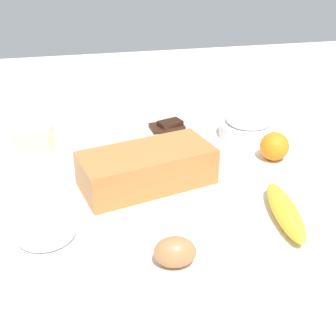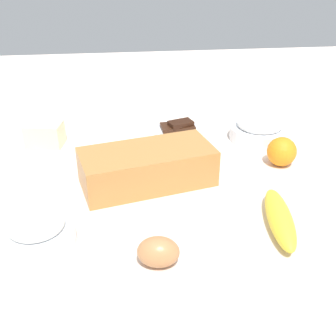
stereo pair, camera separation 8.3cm
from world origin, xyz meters
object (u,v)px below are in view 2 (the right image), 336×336
Objects in this scene: orange_fruit at (282,152)px; butter_block at (45,134)px; sugar_bowl at (259,129)px; loaf_pan at (147,166)px; flour_bowl at (37,233)px; egg_near_butter at (158,252)px; chocolate_plate at (178,129)px; banana at (280,218)px.

orange_fruit reaches higher than butter_block.
sugar_bowl reaches higher than butter_block.
flour_bowl is at bearing -149.53° from loaf_pan.
sugar_bowl is (0.51, 0.38, 0.00)m from flour_bowl.
loaf_pan is at bearing 89.64° from egg_near_butter.
egg_near_butter is (-0.32, -0.31, -0.01)m from orange_fruit.
chocolate_plate is (0.10, 0.52, -0.02)m from egg_near_butter.
banana is at bearing -40.53° from butter_block.
loaf_pan reaches higher than flour_bowl.
sugar_bowl is at bearing 78.25° from banana.
flour_bowl is 0.55m from chocolate_plate.
loaf_pan is at bearing -111.49° from chocolate_plate.
butter_block reaches higher than chocolate_plate.
butter_block is 0.69× the size of chocolate_plate.
sugar_bowl is 0.55m from egg_near_butter.
orange_fruit reaches higher than egg_near_butter.
egg_near_butter is (-0.31, -0.45, -0.01)m from sugar_bowl.
orange_fruit reaches higher than chocolate_plate.
loaf_pan is 0.26m from egg_near_butter.
loaf_pan is 1.98× the size of sugar_bowl.
sugar_bowl is 0.22m from chocolate_plate.
orange_fruit is 0.59m from butter_block.
flour_bowl reaches higher than egg_near_butter.
orange_fruit is at bearing -16.96° from butter_block.
flour_bowl is at bearing -83.88° from butter_block.
banana is 0.24m from egg_near_butter.
egg_near_butter is at bearing -135.78° from orange_fruit.
sugar_bowl is at bearing 93.64° from orange_fruit.
flour_bowl reaches higher than chocolate_plate.
loaf_pan reaches higher than banana.
butter_block is at bearing 116.97° from egg_near_butter.
sugar_bowl is at bearing -3.13° from butter_block.
egg_near_butter is (0.20, -0.07, -0.00)m from flour_bowl.
banana is at bearing -110.37° from orange_fruit.
banana is 2.77× the size of orange_fruit.
butter_block is 1.29× the size of egg_near_butter.
banana is at bearing 0.87° from flour_bowl.
loaf_pan reaches higher than egg_near_butter.
flour_bowl is 1.43× the size of butter_block.
banana is at bearing -52.63° from loaf_pan.
sugar_bowl reaches higher than egg_near_butter.
sugar_bowl is 0.55m from butter_block.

